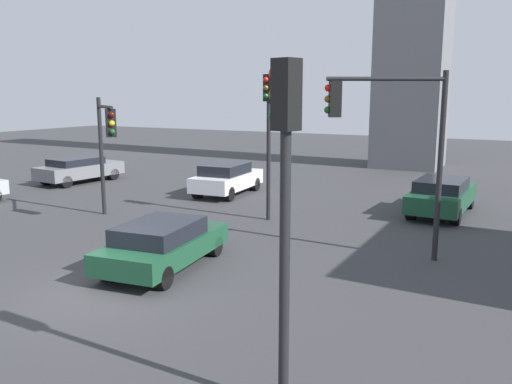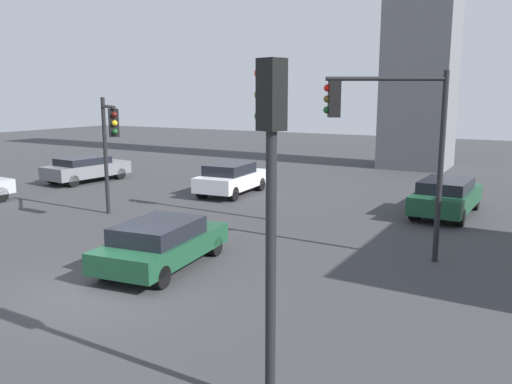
{
  "view_description": "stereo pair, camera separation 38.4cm",
  "coord_description": "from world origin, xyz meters",
  "px_view_note": "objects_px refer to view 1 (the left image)",
  "views": [
    {
      "loc": [
        9.11,
        -9.11,
        4.82
      ],
      "look_at": [
        1.61,
        5.02,
        1.84
      ],
      "focal_mm": 36.91,
      "sensor_mm": 36.0,
      "label": 1
    },
    {
      "loc": [
        9.45,
        -8.92,
        4.82
      ],
      "look_at": [
        1.61,
        5.02,
        1.84
      ],
      "focal_mm": 36.91,
      "sensor_mm": 36.0,
      "label": 2
    }
  ],
  "objects_px": {
    "traffic_light_0": "(285,174)",
    "traffic_light_3": "(106,136)",
    "car_4": "(163,243)",
    "car_6": "(227,178)",
    "traffic_light_4": "(268,120)",
    "car_1": "(442,195)",
    "traffic_light_2": "(390,127)",
    "car_3": "(79,169)"
  },
  "relations": [
    {
      "from": "traffic_light_0",
      "to": "traffic_light_4",
      "type": "relative_size",
      "value": 0.96
    },
    {
      "from": "car_4",
      "to": "car_6",
      "type": "xyz_separation_m",
      "value": [
        -4.15,
        10.32,
        0.09
      ]
    },
    {
      "from": "traffic_light_4",
      "to": "car_1",
      "type": "height_order",
      "value": "traffic_light_4"
    },
    {
      "from": "traffic_light_0",
      "to": "car_3",
      "type": "relative_size",
      "value": 1.09
    },
    {
      "from": "car_3",
      "to": "car_1",
      "type": "bearing_deg",
      "value": -81.16
    },
    {
      "from": "traffic_light_4",
      "to": "car_6",
      "type": "bearing_deg",
      "value": -124.88
    },
    {
      "from": "traffic_light_2",
      "to": "traffic_light_4",
      "type": "xyz_separation_m",
      "value": [
        -5.32,
        2.99,
        -0.05
      ]
    },
    {
      "from": "car_6",
      "to": "car_1",
      "type": "bearing_deg",
      "value": -91.71
    },
    {
      "from": "traffic_light_2",
      "to": "traffic_light_4",
      "type": "distance_m",
      "value": 6.11
    },
    {
      "from": "traffic_light_2",
      "to": "car_4",
      "type": "distance_m",
      "value": 7.16
    },
    {
      "from": "car_3",
      "to": "car_6",
      "type": "height_order",
      "value": "car_6"
    },
    {
      "from": "car_1",
      "to": "car_6",
      "type": "distance_m",
      "value": 9.96
    },
    {
      "from": "traffic_light_2",
      "to": "car_4",
      "type": "relative_size",
      "value": 1.2
    },
    {
      "from": "traffic_light_0",
      "to": "car_4",
      "type": "xyz_separation_m",
      "value": [
        -5.82,
        4.52,
        -2.98
      ]
    },
    {
      "from": "car_4",
      "to": "car_6",
      "type": "relative_size",
      "value": 1.02
    },
    {
      "from": "traffic_light_0",
      "to": "car_6",
      "type": "relative_size",
      "value": 1.19
    },
    {
      "from": "traffic_light_0",
      "to": "traffic_light_3",
      "type": "relative_size",
      "value": 1.13
    },
    {
      "from": "traffic_light_4",
      "to": "car_1",
      "type": "distance_m",
      "value": 7.78
    },
    {
      "from": "car_1",
      "to": "car_6",
      "type": "xyz_separation_m",
      "value": [
        -9.95,
        -0.43,
        0.02
      ]
    },
    {
      "from": "traffic_light_3",
      "to": "car_4",
      "type": "bearing_deg",
      "value": 2.68
    },
    {
      "from": "traffic_light_4",
      "to": "car_6",
      "type": "relative_size",
      "value": 1.24
    },
    {
      "from": "traffic_light_3",
      "to": "car_3",
      "type": "xyz_separation_m",
      "value": [
        -7.88,
        6.0,
        -2.52
      ]
    },
    {
      "from": "traffic_light_2",
      "to": "car_1",
      "type": "bearing_deg",
      "value": -124.11
    },
    {
      "from": "traffic_light_0",
      "to": "car_1",
      "type": "height_order",
      "value": "traffic_light_0"
    },
    {
      "from": "traffic_light_2",
      "to": "car_1",
      "type": "height_order",
      "value": "traffic_light_2"
    },
    {
      "from": "traffic_light_3",
      "to": "traffic_light_4",
      "type": "distance_m",
      "value": 6.16
    },
    {
      "from": "traffic_light_0",
      "to": "traffic_light_4",
      "type": "bearing_deg",
      "value": -47.18
    },
    {
      "from": "car_4",
      "to": "traffic_light_0",
      "type": "bearing_deg",
      "value": -134.57
    },
    {
      "from": "traffic_light_4",
      "to": "traffic_light_3",
      "type": "bearing_deg",
      "value": -53.49
    },
    {
      "from": "traffic_light_0",
      "to": "traffic_light_2",
      "type": "height_order",
      "value": "traffic_light_2"
    },
    {
      "from": "traffic_light_0",
      "to": "car_1",
      "type": "xyz_separation_m",
      "value": [
        -0.02,
        15.27,
        -2.91
      ]
    },
    {
      "from": "car_4",
      "to": "car_6",
      "type": "bearing_deg",
      "value": 15.15
    },
    {
      "from": "car_1",
      "to": "car_3",
      "type": "relative_size",
      "value": 1.0
    },
    {
      "from": "car_1",
      "to": "car_4",
      "type": "distance_m",
      "value": 12.22
    },
    {
      "from": "traffic_light_3",
      "to": "traffic_light_0",
      "type": "bearing_deg",
      "value": 0.45
    },
    {
      "from": "traffic_light_0",
      "to": "traffic_light_4",
      "type": "height_order",
      "value": "traffic_light_4"
    },
    {
      "from": "traffic_light_2",
      "to": "car_3",
      "type": "relative_size",
      "value": 1.12
    },
    {
      "from": "traffic_light_0",
      "to": "traffic_light_3",
      "type": "distance_m",
      "value": 13.81
    },
    {
      "from": "traffic_light_3",
      "to": "car_3",
      "type": "distance_m",
      "value": 10.22
    },
    {
      "from": "car_1",
      "to": "car_6",
      "type": "bearing_deg",
      "value": 94.46
    },
    {
      "from": "traffic_light_3",
      "to": "car_1",
      "type": "relative_size",
      "value": 0.97
    },
    {
      "from": "traffic_light_2",
      "to": "car_6",
      "type": "relative_size",
      "value": 1.23
    }
  ]
}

